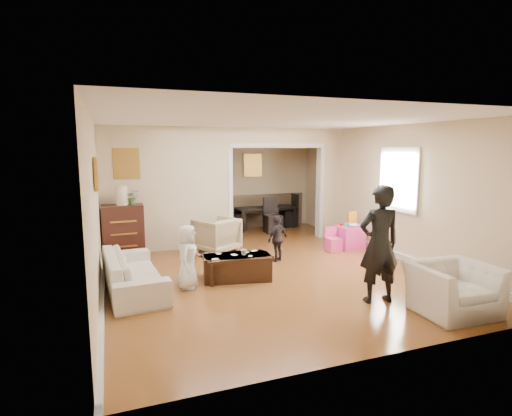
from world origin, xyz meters
name	(u,v)px	position (x,y,z in m)	size (l,w,h in m)	color
floor	(260,265)	(0.00, 0.00, 0.00)	(7.00, 7.00, 0.00)	#985B27
partition_left	(168,189)	(-1.38, 1.80, 1.30)	(2.75, 0.18, 2.60)	beige
partition_right	(329,183)	(2.48, 1.80, 1.30)	(0.55, 0.18, 2.60)	beige
partition_header	(277,136)	(1.10, 1.80, 2.42)	(2.22, 0.18, 0.35)	beige
window_pane	(399,180)	(2.73, -0.40, 1.55)	(0.03, 0.95, 1.10)	white
framed_art_partition	(126,163)	(-2.20, 1.70, 1.85)	(0.45, 0.03, 0.55)	brown
framed_art_sofa_wall	(96,173)	(-2.71, -0.60, 1.80)	(0.03, 0.55, 0.40)	brown
framed_art_alcove	(253,165)	(1.10, 3.44, 1.70)	(0.45, 0.03, 0.55)	brown
sofa	(133,272)	(-2.27, -0.54, 0.29)	(1.98, 0.77, 0.58)	silver
armchair_back	(216,235)	(-0.49, 1.26, 0.36)	(0.76, 0.79, 0.72)	tan
armchair_front	(453,289)	(1.62, -2.88, 0.32)	(1.00, 0.87, 0.65)	silver
dresser	(124,232)	(-2.33, 1.40, 0.53)	(0.77, 0.43, 1.06)	#371510
table_lamp	(122,196)	(-2.33, 1.40, 1.24)	(0.22, 0.22, 0.36)	beige
potted_plant	(133,197)	(-2.13, 1.40, 1.21)	(0.26, 0.22, 0.29)	#456F31
coffee_table	(237,267)	(-0.62, -0.58, 0.20)	(1.09, 0.55, 0.41)	#372111
coffee_cup	(244,252)	(-0.52, -0.63, 0.46)	(0.10, 0.10, 0.10)	beige
play_table	(349,237)	(2.28, 0.54, 0.24)	(0.51, 0.51, 0.49)	#F03FA2
cereal_box	(352,218)	(2.40, 0.64, 0.64)	(0.20, 0.07, 0.30)	yellow
cyan_cup	(347,225)	(2.18, 0.49, 0.53)	(0.08, 0.08, 0.08)	#27C3C6
toy_block	(342,224)	(2.16, 0.66, 0.51)	(0.08, 0.06, 0.05)	red
play_bowl	(355,226)	(2.33, 0.42, 0.51)	(0.23, 0.23, 0.06)	white
dining_table	(264,217)	(1.35, 3.26, 0.29)	(1.68, 0.93, 0.59)	black
adult_person	(379,244)	(0.94, -2.21, 0.83)	(0.61, 0.40, 1.66)	black
child_kneel_a	(187,257)	(-1.47, -0.73, 0.50)	(0.49, 0.32, 0.99)	silver
child_kneel_b	(191,254)	(-1.32, -0.28, 0.41)	(0.40, 0.31, 0.82)	pink
child_toddler	(277,239)	(0.43, 0.17, 0.44)	(0.52, 0.22, 0.88)	black
craft_papers	(236,254)	(-0.64, -0.55, 0.41)	(0.87, 0.42, 0.00)	white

